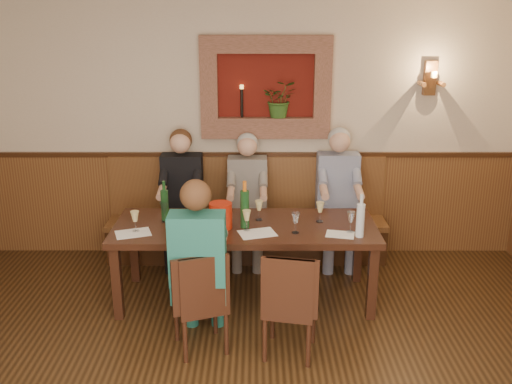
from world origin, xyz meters
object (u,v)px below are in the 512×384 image
at_px(bench, 247,229).
at_px(water_bottle, 360,219).
at_px(dining_table, 245,232).
at_px(person_bench_right, 337,209).
at_px(chair_near_right, 289,324).
at_px(person_bench_left, 182,209).
at_px(person_chair_front, 200,278).
at_px(wine_bottle_green_a, 245,208).
at_px(chair_near_left, 201,320).
at_px(person_bench_mid, 247,211).
at_px(wine_bottle_green_b, 165,204).
at_px(spittoon_bucket, 221,216).

distance_m(bench, water_bottle, 1.68).
relative_size(dining_table, person_bench_right, 1.64).
relative_size(chair_near_right, person_bench_right, 0.61).
bearing_deg(chair_near_right, person_bench_left, 132.65).
distance_m(person_chair_front, wine_bottle_green_a, 0.86).
xyz_separation_m(chair_near_left, person_bench_mid, (0.35, 1.68, 0.33)).
distance_m(person_bench_mid, water_bottle, 1.53).
height_order(bench, wine_bottle_green_a, wine_bottle_green_a).
distance_m(bench, wine_bottle_green_b, 1.26).
bearing_deg(wine_bottle_green_b, water_bottle, -12.66).
bearing_deg(water_bottle, wine_bottle_green_b, 167.34).
relative_size(dining_table, chair_near_left, 2.73).
height_order(bench, wine_bottle_green_b, wine_bottle_green_b).
relative_size(chair_near_right, wine_bottle_green_b, 2.35).
bearing_deg(spittoon_bucket, chair_near_right, -55.00).
bearing_deg(person_chair_front, person_bench_right, 50.87).
distance_m(dining_table, wine_bottle_green_b, 0.79).
height_order(person_chair_front, spittoon_bucket, person_chair_front).
xyz_separation_m(person_bench_left, spittoon_bucket, (0.47, -0.91, 0.27)).
relative_size(dining_table, person_chair_front, 1.66).
height_order(dining_table, bench, bench).
relative_size(wine_bottle_green_a, water_bottle, 1.13).
xyz_separation_m(person_bench_left, wine_bottle_green_b, (-0.06, -0.72, 0.31)).
xyz_separation_m(dining_table, person_bench_right, (0.97, 0.84, -0.07)).
distance_m(person_bench_right, wine_bottle_green_b, 1.88).
xyz_separation_m(person_bench_left, person_chair_front, (0.34, -1.61, 0.00)).
relative_size(chair_near_right, person_bench_mid, 0.64).
relative_size(bench, person_bench_mid, 2.13).
bearing_deg(bench, spittoon_bucket, -102.07).
relative_size(chair_near_right, spittoon_bucket, 3.83).
distance_m(chair_near_right, water_bottle, 1.10).
height_order(person_bench_right, wine_bottle_green_a, person_bench_right).
height_order(dining_table, water_bottle, water_bottle).
height_order(chair_near_right, person_bench_left, person_bench_left).
bearing_deg(person_chair_front, bench, 78.62).
bearing_deg(person_bench_mid, chair_near_right, -78.40).
bearing_deg(person_bench_left, person_chair_front, -78.10).
bearing_deg(wine_bottle_green_b, person_chair_front, -65.77).
distance_m(bench, person_bench_right, 1.01).
relative_size(dining_table, person_bench_mid, 1.71).
distance_m(person_bench_mid, spittoon_bucket, 0.98).
relative_size(dining_table, chair_near_right, 2.67).
relative_size(person_bench_mid, spittoon_bucket, 5.99).
relative_size(spittoon_bucket, wine_bottle_green_a, 0.54).
relative_size(bench, chair_near_left, 3.42).
distance_m(person_bench_mid, wine_bottle_green_a, 0.96).
bearing_deg(person_bench_mid, water_bottle, -48.30).
bearing_deg(person_bench_right, person_bench_left, 179.98).
bearing_deg(person_bench_mid, bench, 94.29).
height_order(bench, water_bottle, water_bottle).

